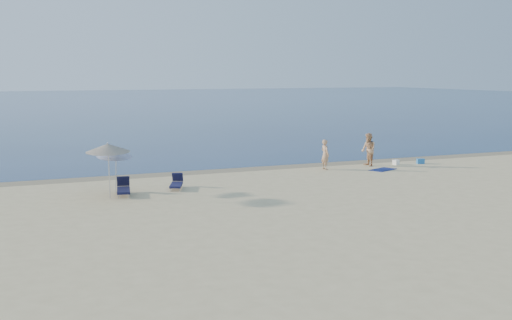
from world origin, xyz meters
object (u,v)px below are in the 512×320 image
Objects in this scene: person_left at (325,154)px; person_right at (369,150)px; blue_cooler at (421,161)px; umbrella_near at (114,154)px.

person_left is 3.01m from person_right.
blue_cooler is at bearing -95.74° from person_left.
blue_cooler is (6.41, -0.21, -0.70)m from person_left.
blue_cooler is at bearing 1.28° from umbrella_near.
person_left is 6.46m from blue_cooler.
person_right is at bearing -168.87° from blue_cooler.
person_right is at bearing -89.84° from person_left.
blue_cooler is 18.88m from umbrella_near.
person_left is at bearing -163.70° from blue_cooler.
person_right is (3.00, 0.21, 0.11)m from person_left.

